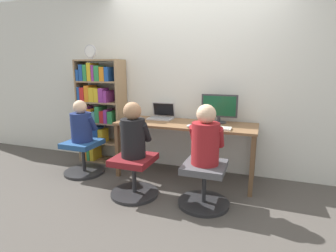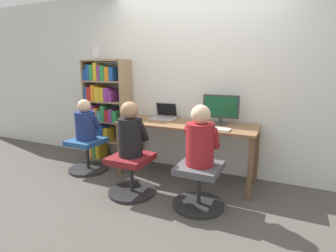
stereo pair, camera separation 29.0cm
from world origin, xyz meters
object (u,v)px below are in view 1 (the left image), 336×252
at_px(person_at_laptop, 133,133).
at_px(office_chair_side, 83,156).
at_px(desktop_monitor, 219,109).
at_px(person_at_monitor, 206,138).
at_px(keyboard, 213,128).
at_px(office_chair_right, 134,174).
at_px(person_near_shelf, 81,124).
at_px(office_chair_left, 204,183).
at_px(bookshelf, 98,109).
at_px(desk_clock, 90,52).
at_px(laptop, 161,115).

distance_m(person_at_laptop, office_chair_side, 1.15).
height_order(desktop_monitor, person_at_monitor, desktop_monitor).
bearing_deg(keyboard, desktop_monitor, 88.67).
xyz_separation_m(office_chair_right, person_at_laptop, (-0.00, 0.00, 0.50)).
height_order(desktop_monitor, office_chair_side, desktop_monitor).
relative_size(keyboard, person_near_shelf, 0.75).
bearing_deg(office_chair_left, office_chair_right, -176.51).
xyz_separation_m(keyboard, office_chair_left, (0.01, -0.45, -0.52)).
relative_size(bookshelf, person_near_shelf, 2.79).
height_order(desktop_monitor, keyboard, desktop_monitor).
bearing_deg(desk_clock, office_chair_right, -36.31).
height_order(desk_clock, person_near_shelf, desk_clock).
bearing_deg(office_chair_side, keyboard, 4.66).
xyz_separation_m(laptop, person_at_monitor, (0.82, -0.83, -0.06)).
distance_m(desk_clock, office_chair_side, 1.52).
bearing_deg(office_chair_right, keyboard, 31.54).
distance_m(desktop_monitor, laptop, 0.83).
xyz_separation_m(laptop, keyboard, (0.81, -0.39, -0.04)).
relative_size(laptop, office_chair_right, 0.62).
distance_m(office_chair_left, bookshelf, 2.13).
height_order(person_at_laptop, person_near_shelf, person_at_laptop).
bearing_deg(desktop_monitor, bookshelf, -179.70).
relative_size(laptop, desk_clock, 1.64).
height_order(office_chair_left, office_chair_side, same).
xyz_separation_m(desktop_monitor, bookshelf, (-1.88, -0.01, -0.11)).
xyz_separation_m(desktop_monitor, desk_clock, (-1.90, -0.08, 0.76)).
distance_m(office_chair_right, bookshelf, 1.49).
xyz_separation_m(office_chair_right, office_chair_side, (-0.98, 0.35, 0.00)).
bearing_deg(desk_clock, office_chair_side, -77.30).
height_order(laptop, keyboard, laptop).
height_order(person_at_laptop, office_chair_side, person_at_laptop).
distance_m(person_at_monitor, person_near_shelf, 1.82).
xyz_separation_m(desktop_monitor, person_at_monitor, (-0.00, -0.82, -0.20)).
height_order(laptop, desk_clock, desk_clock).
xyz_separation_m(person_at_monitor, person_at_laptop, (-0.82, -0.05, 0.00)).
bearing_deg(desktop_monitor, laptop, 179.04).
relative_size(desktop_monitor, person_at_laptop, 0.75).
xyz_separation_m(person_at_monitor, person_near_shelf, (-1.80, 0.30, -0.03)).
bearing_deg(person_at_monitor, desk_clock, 158.69).
bearing_deg(person_near_shelf, keyboard, 4.54).
bearing_deg(laptop, person_at_laptop, -89.89).
bearing_deg(person_at_monitor, person_near_shelf, 170.50).
distance_m(desktop_monitor, bookshelf, 1.88).
bearing_deg(laptop, office_chair_left, -45.65).
bearing_deg(desktop_monitor, office_chair_side, -163.81).
relative_size(desktop_monitor, office_chair_side, 0.84).
relative_size(bookshelf, desk_clock, 7.54).
height_order(person_at_laptop, desk_clock, desk_clock).
relative_size(keyboard, person_at_monitor, 0.68).
relative_size(person_at_monitor, person_near_shelf, 1.11).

